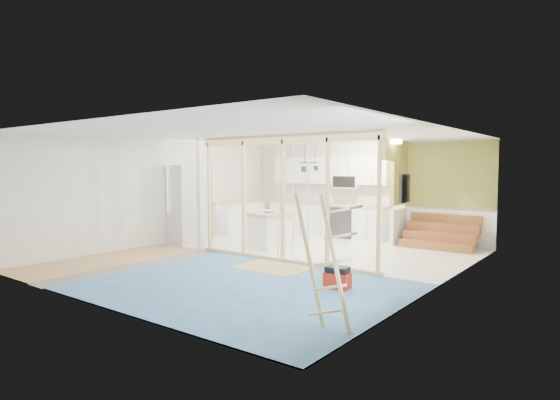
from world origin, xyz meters
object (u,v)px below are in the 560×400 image
Objects in this scene: toolbox at (337,278)px; ladder at (326,262)px; island at (270,231)px; fridge at (187,204)px.

toolbox is 2.04m from ladder.
toolbox is (3.15, -2.28, -0.25)m from island.
toolbox is at bearing -6.87° from fridge.
toolbox is at bearing -22.65° from island.
ladder reaches higher than toolbox.
island reaches higher than toolbox.
island is at bearing 112.37° from ladder.
ladder is (3.99, -4.03, 0.40)m from island.
ladder is at bearing -32.02° from island.
fridge is 4.86× the size of toolbox.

